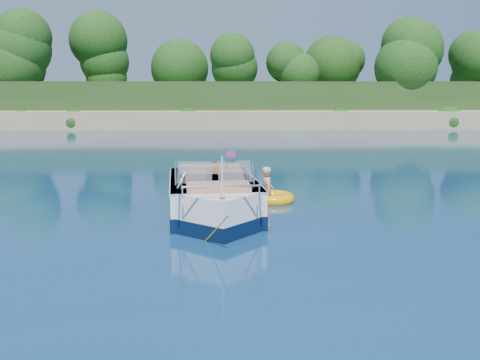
# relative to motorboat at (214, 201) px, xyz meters

# --- Properties ---
(ground) EXTENTS (160.00, 160.00, 0.00)m
(ground) POSITION_rel_motorboat_xyz_m (2.83, -3.39, -0.40)
(ground) COLOR #081C3E
(ground) RESTS_ON ground
(shoreline) EXTENTS (170.00, 59.00, 6.00)m
(shoreline) POSITION_rel_motorboat_xyz_m (2.83, 60.39, 0.58)
(shoreline) COLOR #8F7153
(shoreline) RESTS_ON ground
(treeline) EXTENTS (150.00, 7.12, 8.19)m
(treeline) POSITION_rel_motorboat_xyz_m (2.87, 37.63, 5.15)
(treeline) COLOR #312110
(treeline) RESTS_ON ground
(motorboat) EXTENTS (2.58, 6.13, 2.04)m
(motorboat) POSITION_rel_motorboat_xyz_m (0.00, 0.00, 0.00)
(motorboat) COLOR white
(motorboat) RESTS_ON ground
(tow_tube) EXTENTS (1.57, 1.57, 0.33)m
(tow_tube) POSITION_rel_motorboat_xyz_m (1.63, 1.80, -0.31)
(tow_tube) COLOR #F6A805
(tow_tube) RESTS_ON ground
(boy) EXTENTS (0.37, 0.79, 1.53)m
(boy) POSITION_rel_motorboat_xyz_m (1.48, 1.86, -0.40)
(boy) COLOR tan
(boy) RESTS_ON ground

